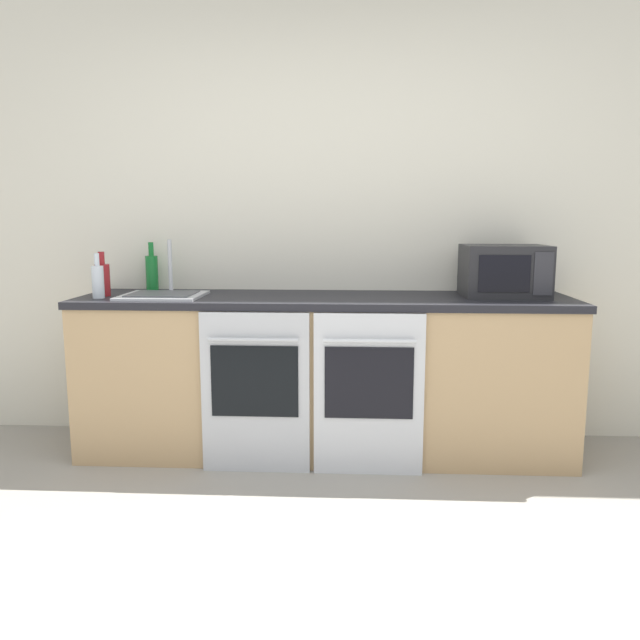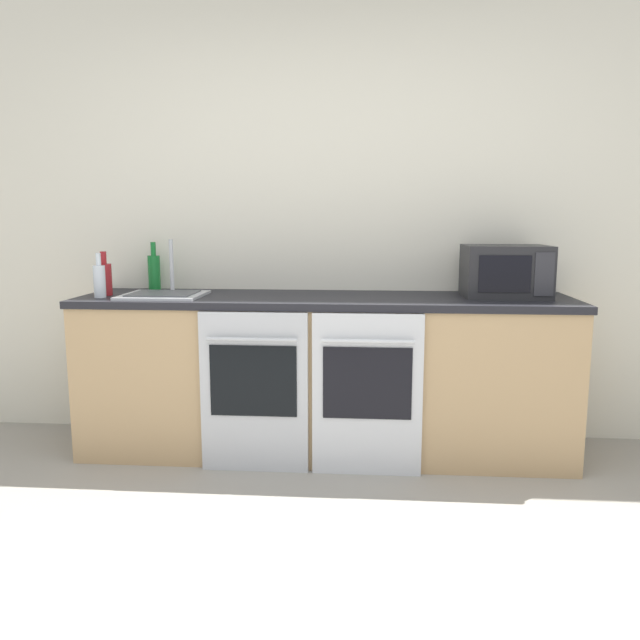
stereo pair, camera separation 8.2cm
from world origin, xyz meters
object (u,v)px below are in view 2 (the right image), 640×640
(bottle_green, at_px, (154,271))
(bottle_clear, at_px, (99,280))
(microwave, at_px, (505,271))
(oven_right, at_px, (367,394))
(bottle_red, at_px, (104,278))
(sink, at_px, (164,293))
(oven_left, at_px, (254,391))

(bottle_green, distance_m, bottle_clear, 0.42)
(microwave, bearing_deg, bottle_clear, -174.81)
(oven_right, height_order, bottle_red, bottle_red)
(bottle_clear, height_order, sink, sink)
(bottle_red, bearing_deg, oven_left, -17.89)
(microwave, height_order, sink, sink)
(oven_left, distance_m, bottle_green, 1.07)
(bottle_red, height_order, sink, sink)
(bottle_red, height_order, bottle_clear, bottle_red)
(sink, bearing_deg, oven_right, -13.08)
(oven_right, bearing_deg, oven_left, 180.00)
(oven_right, xyz_separation_m, bottle_clear, (-1.46, 0.19, 0.55))
(bottle_green, height_order, sink, sink)
(bottle_clear, bearing_deg, sink, 12.49)
(oven_left, xyz_separation_m, bottle_clear, (-0.88, 0.19, 0.55))
(bottle_green, distance_m, sink, 0.36)
(oven_right, relative_size, sink, 1.95)
(oven_left, distance_m, bottle_clear, 1.06)
(oven_right, height_order, bottle_clear, bottle_clear)
(oven_left, bearing_deg, sink, 154.30)
(microwave, height_order, bottle_green, bottle_green)
(bottle_red, distance_m, bottle_clear, 0.10)
(bottle_green, distance_m, bottle_red, 0.34)
(sink, bearing_deg, microwave, 3.87)
(oven_right, xyz_separation_m, bottle_green, (-1.29, 0.57, 0.57))
(microwave, distance_m, bottle_green, 2.04)
(microwave, bearing_deg, oven_right, -152.42)
(microwave, distance_m, sink, 1.89)
(oven_right, relative_size, bottle_clear, 3.49)
(sink, bearing_deg, oven_left, -25.70)
(oven_left, relative_size, oven_right, 1.00)
(oven_left, relative_size, sink, 1.95)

